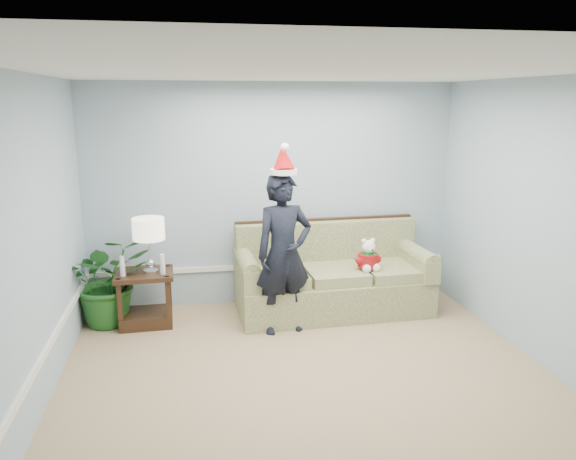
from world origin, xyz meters
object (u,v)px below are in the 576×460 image
(man, at_px, (284,254))
(houseplant, at_px, (108,279))
(table_lamp, at_px, (149,231))
(sofa, at_px, (332,280))
(side_table, at_px, (146,304))
(teddy_bear, at_px, (368,258))

(man, bearing_deg, houseplant, 151.27)
(table_lamp, xyz_separation_m, houseplant, (-0.48, 0.14, -0.57))
(sofa, relative_size, table_lamp, 3.68)
(table_lamp, bearing_deg, man, -15.78)
(sofa, bearing_deg, side_table, -179.87)
(houseplant, bearing_deg, side_table, -14.53)
(sofa, relative_size, teddy_bear, 5.97)
(man, relative_size, teddy_bear, 4.55)
(man, height_order, teddy_bear, man)
(table_lamp, distance_m, teddy_bear, 2.50)
(side_table, distance_m, houseplant, 0.50)
(man, bearing_deg, side_table, 150.90)
(teddy_bear, bearing_deg, sofa, 138.01)
(houseplant, xyz_separation_m, man, (1.91, -0.55, 0.35))
(table_lamp, distance_m, houseplant, 0.76)
(sofa, relative_size, side_table, 3.50)
(sofa, bearing_deg, table_lamp, -178.77)
(teddy_bear, bearing_deg, houseplant, 166.39)
(houseplant, bearing_deg, sofa, -0.64)
(table_lamp, distance_m, man, 1.50)
(teddy_bear, bearing_deg, man, -173.62)
(side_table, bearing_deg, table_lamp, -25.59)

